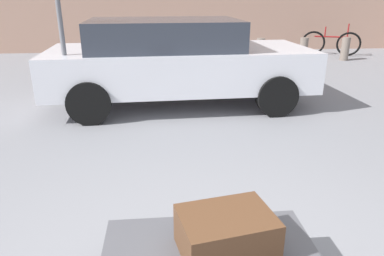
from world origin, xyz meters
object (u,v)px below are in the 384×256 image
Objects in this scene: bicycle_leaning at (331,43)px; no_parking_sign at (61,25)px; bollard_kerb_far at (345,49)px; bollard_kerb_near at (260,50)px; bollard_kerb_mid at (303,49)px; suitcase_brown_rear_right at (226,233)px; parked_car at (176,60)px.

bicycle_leaning is 8.70m from no_parking_sign.
bollard_kerb_far is at bearing -90.45° from bicycle_leaning.
bollard_kerb_near is 1.25m from bollard_kerb_mid.
bollard_kerb_near is 1.00× the size of bollard_kerb_mid.
suitcase_brown_rear_right is at bearing -64.64° from no_parking_sign.
bollard_kerb_mid is at bearing 0.00° from bollard_kerb_near.
bicycle_leaning is at bearing 89.55° from bollard_kerb_far.
bollard_kerb_mid is at bearing 180.00° from bollard_kerb_far.
suitcase_brown_rear_right is 0.13× the size of parked_car.
suitcase_brown_rear_right is at bearing -106.88° from bollard_kerb_near.
bollard_kerb_far is (4.97, 8.18, -0.14)m from suitcase_brown_rear_right.
parked_car reaches higher than bollard_kerb_mid.
bollard_kerb_far is at bearing 33.78° from no_parking_sign.
no_parking_sign is at bearing 104.38° from suitcase_brown_rear_right.
bollard_kerb_mid is at bearing 54.51° from suitcase_brown_rear_right.
no_parking_sign reaches higher than bicycle_leaning.
bollard_kerb_far is (1.24, 0.00, 0.00)m from bollard_kerb_mid.
bicycle_leaning reaches higher than bollard_kerb_near.
parked_car reaches higher than suitcase_brown_rear_right.
parked_car is at bearing -142.11° from bollard_kerb_far.
bollard_kerb_far reaches higher than suitcase_brown_rear_right.
bollard_kerb_near is at bearing 180.00° from bollard_kerb_far.
bicycle_leaning is at bearing 43.89° from parked_car.
no_parking_sign reaches higher than parked_car.
bollard_kerb_far is (-0.01, -0.93, -0.05)m from bicycle_leaning.
bollard_kerb_mid is 1.00× the size of bollard_kerb_far.
bollard_kerb_far is at bearing 0.00° from bollard_kerb_near.
parked_car is 7.02m from bicycle_leaning.
bicycle_leaning is 2.54× the size of bollard_kerb_near.
parked_car is (-0.08, 4.26, 0.29)m from suitcase_brown_rear_right.
no_parking_sign is at bearing -140.66° from bollard_kerb_mid.
bollard_kerb_mid is 1.24m from bollard_kerb_far.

